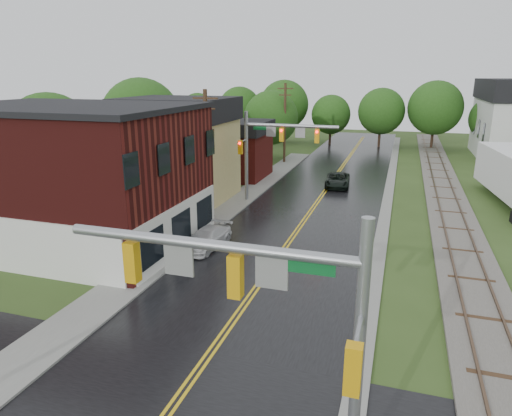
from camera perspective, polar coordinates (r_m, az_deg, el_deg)
The scene contains 17 objects.
main_road at distance 38.84m, azimuth 8.12°, elevation 1.37°, with size 10.00×90.00×0.02m, color black.
curb_right at distance 43.21m, azimuth 16.35°, elevation 2.40°, with size 0.80×70.00×0.12m, color gray.
sidewalk_left at distance 35.74m, azimuth -3.12°, elevation 0.19°, with size 2.40×50.00×0.12m, color gray.
brick_building at distance 29.42m, azimuth -21.97°, elevation 3.79°, with size 14.30×10.30×8.30m.
yellow_house at distance 37.82m, azimuth -9.51°, elevation 5.87°, with size 8.00×7.00×6.40m, color tan.
darkred_building at distance 45.68m, azimuth -3.18°, elevation 6.60°, with size 7.00×6.00×4.40m, color #3F0F0C.
railroad at distance 43.35m, azimuth 22.43°, elevation 2.00°, with size 3.20×80.00×0.30m.
traffic_signal_near at distance 10.67m, azimuth 1.34°, elevation -11.63°, with size 7.34×0.30×7.20m.
traffic_signal_far at distance 35.71m, azimuth 2.05°, elevation 8.36°, with size 7.34×0.43×7.20m.
utility_pole_b at distance 32.21m, azimuth -6.17°, elevation 6.93°, with size 1.80×0.28×9.00m.
utility_pole_c at distance 52.90m, azimuth 3.62°, elevation 10.69°, with size 1.80×0.28×9.00m.
tree_left_a at distance 39.17m, azimuth -24.17°, elevation 7.87°, with size 6.80×6.80×8.67m.
tree_left_b at distance 45.91m, azimuth -14.02°, elevation 10.63°, with size 7.60×7.60×9.69m.
tree_left_c at distance 51.29m, azimuth -5.32°, elevation 10.24°, with size 6.00×6.00×7.65m.
tree_left_e at distance 55.25m, azimuth 2.02°, elevation 11.06°, with size 6.40×6.40×8.16m.
suv_dark at distance 42.43m, azimuth 10.16°, elevation 3.44°, with size 2.10×4.55×1.26m, color black.
pickup_white at distance 27.23m, azimuth -6.13°, elevation -3.84°, with size 1.66×4.08×1.18m, color silver.
Camera 1 is at (6.11, -7.03, 9.99)m, focal length 32.00 mm.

